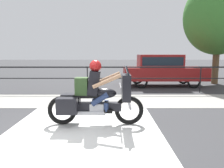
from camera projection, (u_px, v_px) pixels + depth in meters
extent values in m
plane|color=#38383A|center=(62.00, 133.00, 4.84)|extent=(120.00, 120.00, 0.00)
cube|color=#99968E|center=(82.00, 100.00, 8.21)|extent=(44.00, 2.40, 0.01)
cube|color=silver|center=(81.00, 136.00, 4.64)|extent=(3.51, 6.00, 0.01)
cube|color=black|center=(87.00, 67.00, 9.76)|extent=(36.00, 0.04, 0.06)
cube|color=black|center=(87.00, 78.00, 9.83)|extent=(36.00, 0.03, 0.04)
cylinder|color=black|center=(87.00, 80.00, 9.84)|extent=(0.05, 0.05, 1.18)
cylinder|color=black|center=(200.00, 80.00, 9.84)|extent=(0.05, 0.05, 1.18)
torus|color=black|center=(129.00, 110.00, 5.40)|extent=(0.72, 0.11, 0.72)
torus|color=black|center=(62.00, 110.00, 5.39)|extent=(0.72, 0.11, 0.72)
cube|color=black|center=(95.00, 106.00, 5.38)|extent=(1.26, 0.22, 0.20)
cube|color=silver|center=(97.00, 108.00, 5.39)|extent=(0.34, 0.26, 0.26)
ellipsoid|color=black|center=(103.00, 93.00, 5.34)|extent=(0.63, 0.30, 0.26)
cube|color=black|center=(88.00, 96.00, 5.34)|extent=(0.73, 0.28, 0.08)
cube|color=black|center=(126.00, 87.00, 5.32)|extent=(0.20, 0.60, 0.63)
cube|color=#1E232B|center=(127.00, 70.00, 5.26)|extent=(0.10, 0.51, 0.24)
cylinder|color=silver|center=(120.00, 85.00, 5.31)|extent=(0.04, 0.70, 0.04)
cylinder|color=silver|center=(87.00, 113.00, 5.24)|extent=(0.91, 0.09, 0.09)
cube|color=black|center=(67.00, 106.00, 5.13)|extent=(0.48, 0.28, 0.38)
cube|color=black|center=(71.00, 101.00, 5.61)|extent=(0.48, 0.28, 0.38)
cylinder|color=silver|center=(128.00, 99.00, 5.36)|extent=(0.19, 0.06, 0.57)
cube|color=black|center=(94.00, 83.00, 5.30)|extent=(0.32, 0.36, 0.60)
sphere|color=tan|center=(95.00, 67.00, 5.25)|extent=(0.23, 0.23, 0.23)
sphere|color=#B21919|center=(95.00, 66.00, 5.24)|extent=(0.29, 0.29, 0.29)
cylinder|color=navy|center=(100.00, 99.00, 5.20)|extent=(0.44, 0.13, 0.34)
cylinder|color=navy|center=(106.00, 107.00, 5.23)|extent=(0.11, 0.11, 0.20)
cube|color=black|center=(108.00, 111.00, 5.24)|extent=(0.20, 0.10, 0.09)
cylinder|color=navy|center=(100.00, 97.00, 5.50)|extent=(0.44, 0.13, 0.34)
cylinder|color=navy|center=(106.00, 104.00, 5.53)|extent=(0.11, 0.11, 0.20)
cube|color=black|center=(108.00, 108.00, 5.54)|extent=(0.20, 0.10, 0.09)
cylinder|color=tan|center=(107.00, 81.00, 4.99)|extent=(0.68, 0.09, 0.36)
cylinder|color=tan|center=(107.00, 78.00, 5.59)|extent=(0.68, 0.09, 0.36)
cube|color=#2D4723|center=(81.00, 86.00, 5.31)|extent=(0.30, 0.30, 0.42)
cube|color=maroon|center=(164.00, 73.00, 11.85)|extent=(4.36, 1.80, 0.67)
cube|color=maroon|center=(159.00, 61.00, 11.76)|extent=(2.27, 1.58, 0.67)
cube|color=#19232D|center=(180.00, 61.00, 11.76)|extent=(0.04, 1.40, 0.54)
cube|color=#19232D|center=(159.00, 61.00, 11.76)|extent=(2.08, 1.62, 0.44)
torus|color=black|center=(194.00, 81.00, 11.08)|extent=(0.71, 0.11, 0.71)
torus|color=black|center=(183.00, 78.00, 12.71)|extent=(0.71, 0.11, 0.71)
torus|color=black|center=(141.00, 81.00, 11.07)|extent=(0.71, 0.11, 0.71)
torus|color=black|center=(137.00, 78.00, 12.71)|extent=(0.71, 0.11, 0.71)
cylinder|color=brown|center=(215.00, 65.00, 12.76)|extent=(0.36, 0.36, 2.22)
ellipsoid|color=#3D7F33|center=(218.00, 17.00, 12.38)|extent=(3.90, 3.90, 4.29)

